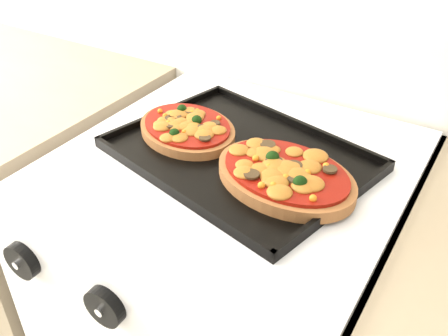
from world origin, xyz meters
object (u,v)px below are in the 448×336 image
Objects in this scene: stove at (232,328)px; pizza_left at (187,127)px; pizza_right at (285,174)px; baking_tray at (239,153)px.

pizza_left is at bearing 171.82° from stove.
pizza_right is at bearing -14.72° from stove.
baking_tray is at bearing -4.95° from pizza_left.
pizza_left is at bearing 168.50° from pizza_right.
pizza_right reaches higher than stove.
stove is 0.49m from pizza_left.
baking_tray is (0.01, 0.01, 0.47)m from stove.
pizza_left is (-0.12, 0.01, 0.01)m from baking_tray.
baking_tray is 1.77× the size of pizza_right.
pizza_right is (0.11, -0.04, 0.02)m from baking_tray.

